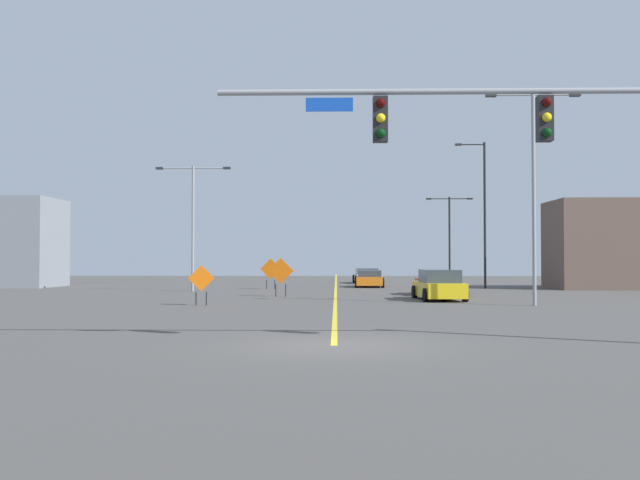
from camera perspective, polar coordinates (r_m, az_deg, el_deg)
The scene contains 15 objects.
ground at distance 16.46m, azimuth 1.13°, elevation -8.52°, with size 132.55×132.55×0.00m, color #4C4947.
road_centre_stripe at distance 53.20m, azimuth 1.28°, elevation -3.67°, with size 0.16×73.64×0.01m.
traffic_signal_assembly at distance 17.22m, azimuth 17.47°, elevation 7.76°, with size 11.47×0.44×6.45m.
street_lamp_near_left at distance 49.01m, azimuth 12.99°, elevation 2.48°, with size 2.06×0.24×9.89m.
street_lamp_far_right at distance 31.64m, azimuth 16.84°, elevation 4.70°, with size 4.02×0.24×9.18m.
street_lamp_mid_right at distance 44.39m, azimuth -10.20°, elevation 1.99°, with size 4.63×0.24×7.76m.
street_lamp_near_right at distance 60.03m, azimuth 10.39°, elevation 0.74°, with size 3.89×0.24×7.17m.
construction_sign_median_far at distance 30.87m, azimuth -9.55°, elevation -3.22°, with size 1.13×0.19×1.73m.
construction_sign_left_shoulder at distance 37.50m, azimuth -3.18°, elevation -2.62°, with size 1.37×0.15×2.05m.
construction_sign_right_lane at distance 46.92m, azimuth -4.00°, elevation -2.44°, with size 1.39×0.19×2.02m.
car_silver_far at distance 58.29m, azimuth 3.78°, elevation -2.91°, with size 2.25×4.60×1.22m.
car_orange_approaching at distance 50.34m, azimuth 4.04°, elevation -3.14°, with size 2.22×4.28×1.19m.
car_red_distant at distance 39.89m, azimuth 9.35°, elevation -3.44°, with size 2.16×3.92×1.42m.
car_yellow_mid at distance 34.89m, azimuth 9.56°, elevation -3.66°, with size 2.28×4.52×1.47m.
roadside_building_east at distance 51.75m, azimuth 24.25°, elevation -0.34°, with size 11.42×5.06×5.90m.
Camera 1 is at (0.06, -16.34, 2.01)m, focal length 39.71 mm.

